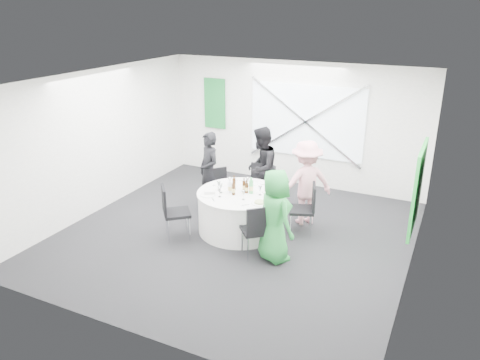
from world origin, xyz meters
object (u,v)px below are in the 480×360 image
at_px(banquet_table, 240,212).
at_px(chair_back_left, 220,186).
at_px(chair_front_left, 172,208).
at_px(person_man_back_left, 209,170).
at_px(person_woman_pink, 306,183).
at_px(chair_front_right, 257,227).
at_px(green_water_bottle, 251,187).
at_px(clear_water_bottle, 230,187).
at_px(person_man_back, 261,168).
at_px(person_woman_green, 275,216).
at_px(chair_back_right, 307,205).
at_px(chair_back, 259,184).

relative_size(banquet_table, chair_back_left, 1.81).
height_order(chair_front_left, person_man_back_left, person_man_back_left).
distance_m(chair_front_left, person_woman_pink, 2.53).
xyz_separation_m(chair_front_right, green_water_bottle, (-0.48, 0.82, 0.33)).
height_order(banquet_table, clear_water_bottle, clear_water_bottle).
xyz_separation_m(green_water_bottle, clear_water_bottle, (-0.36, -0.14, -0.01)).
distance_m(banquet_table, chair_front_left, 1.26).
distance_m(person_man_back, person_woman_pink, 1.12).
distance_m(banquet_table, chair_back_left, 1.04).
bearing_deg(person_woman_green, person_man_back_left, 0.47).
bearing_deg(green_water_bottle, person_man_back_left, 151.62).
relative_size(banquet_table, chair_back_right, 1.63).
distance_m(chair_back_left, chair_front_left, 1.49).
relative_size(person_woman_green, green_water_bottle, 5.10).
bearing_deg(chair_back, person_man_back, 95.92).
height_order(chair_front_left, green_water_bottle, green_water_bottle).
bearing_deg(clear_water_bottle, person_man_back_left, 137.65).
bearing_deg(person_woman_green, person_woman_pink, -54.77).
xyz_separation_m(chair_back, chair_back_left, (-0.70, -0.34, -0.06)).
xyz_separation_m(chair_front_left, person_man_back_left, (-0.09, 1.52, 0.21)).
relative_size(chair_back_left, clear_water_bottle, 3.13).
bearing_deg(chair_front_left, chair_back, -65.79).
height_order(chair_back_left, person_woman_pink, person_woman_pink).
distance_m(chair_back_right, person_woman_green, 1.12).
height_order(person_man_back_left, green_water_bottle, person_man_back_left).
xyz_separation_m(person_man_back_left, person_man_back, (0.94, 0.47, 0.05)).
relative_size(chair_front_left, person_woman_pink, 0.61).
relative_size(chair_back, green_water_bottle, 3.13).
xyz_separation_m(person_woman_green, green_water_bottle, (-0.75, 0.73, 0.10)).
relative_size(chair_front_left, person_man_back_left, 0.63).
bearing_deg(person_man_back_left, chair_back, 51.87).
relative_size(green_water_bottle, clear_water_bottle, 1.10).
height_order(chair_back_left, person_man_back_left, person_man_back_left).
bearing_deg(person_woman_pink, banquet_table, -0.00).
distance_m(person_man_back_left, person_man_back, 1.05).
relative_size(person_man_back_left, person_man_back, 0.94).
bearing_deg(person_man_back_left, banquet_table, 0.00).
distance_m(chair_back, clear_water_bottle, 1.15).
bearing_deg(person_woman_green, person_man_back, -25.09).
relative_size(chair_back_right, person_man_back_left, 0.61).
xyz_separation_m(chair_front_right, person_woman_green, (0.28, 0.09, 0.22)).
xyz_separation_m(chair_front_left, person_woman_green, (1.90, 0.12, 0.19)).
distance_m(chair_back, chair_back_left, 0.78).
xyz_separation_m(person_man_back, person_woman_pink, (1.06, -0.35, -0.03)).
xyz_separation_m(banquet_table, person_woman_green, (0.95, -0.68, 0.40)).
relative_size(chair_front_left, green_water_bottle, 3.26).
bearing_deg(person_man_back, chair_back_left, -57.48).
height_order(chair_back_left, person_man_back, person_man_back).
height_order(chair_front_left, person_woman_pink, person_woman_pink).
relative_size(chair_back_left, chair_front_right, 0.92).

